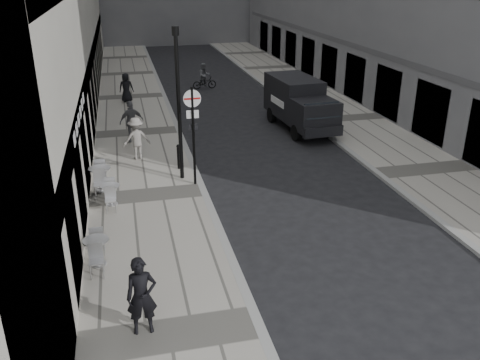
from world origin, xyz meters
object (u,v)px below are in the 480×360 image
object	(u,v)px
walking_man	(142,296)
lamppost	(178,98)
panel_van	(299,101)
cyclist	(204,79)
sign_post	(193,123)

from	to	relation	value
walking_man	lamppost	xyz separation A→B (m)	(1.94, 8.69, 2.21)
lamppost	panel_van	world-z (taller)	lamppost
panel_van	lamppost	bearing A→B (deg)	-144.28
cyclist	panel_van	bearing A→B (deg)	-78.25
sign_post	panel_van	xyz separation A→B (m)	(6.19, 6.18, -1.06)
sign_post	cyclist	distance (m)	16.66
panel_van	cyclist	xyz separation A→B (m)	(-3.11, 10.09, -0.73)
cyclist	lamppost	bearing A→B (deg)	-107.96
walking_man	panel_van	distance (m)	16.55
walking_man	panel_van	xyz separation A→B (m)	(8.53, 14.18, 0.36)
walking_man	lamppost	world-z (taller)	lamppost
walking_man	cyclist	world-z (taller)	walking_man
sign_post	cyclist	world-z (taller)	sign_post
sign_post	lamppost	size ratio (longest dim) A/B	0.65
panel_van	cyclist	distance (m)	10.59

